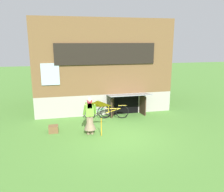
% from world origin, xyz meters
% --- Properties ---
extents(ground_plane, '(60.00, 60.00, 0.00)m').
position_xyz_m(ground_plane, '(0.00, 0.00, 0.00)').
color(ground_plane, '#4C7F33').
extents(log_house, '(7.58, 5.97, 5.16)m').
position_xyz_m(log_house, '(0.00, 5.42, 2.58)').
color(log_house, '#9E998E').
rests_on(log_house, ground_plane).
extents(person, '(0.61, 0.53, 1.66)m').
position_xyz_m(person, '(-1.21, 0.50, 0.70)').
color(person, '#7F6B51').
rests_on(person, ground_plane).
extents(kite, '(0.96, 1.01, 1.52)m').
position_xyz_m(kite, '(-0.93, -0.04, 1.27)').
color(kite, orange).
rests_on(kite, ground_plane).
extents(bicycle_yellow, '(1.64, 0.34, 0.76)m').
position_xyz_m(bicycle_yellow, '(0.25, 2.35, 0.37)').
color(bicycle_yellow, black).
rests_on(bicycle_yellow, ground_plane).
extents(bicycle_green, '(1.55, 0.17, 0.71)m').
position_xyz_m(bicycle_green, '(-0.53, 2.54, 0.35)').
color(bicycle_green, black).
rests_on(bicycle_green, ground_plane).
extents(wooden_crate, '(0.42, 0.36, 0.32)m').
position_xyz_m(wooden_crate, '(-2.79, 1.05, 0.16)').
color(wooden_crate, brown).
rests_on(wooden_crate, ground_plane).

